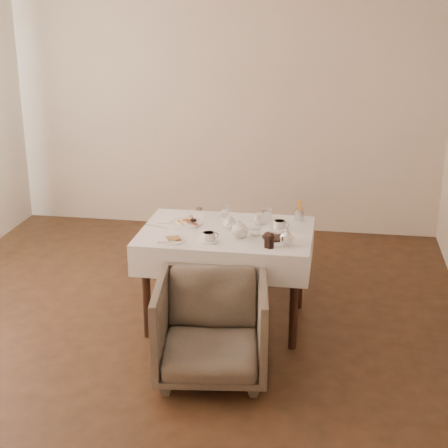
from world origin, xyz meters
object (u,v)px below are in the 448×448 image
armchair_near (212,328)px  armchair_far (227,249)px  breakfast_plate (187,222)px  teapot_centre (230,222)px  table (226,245)px

armchair_near → armchair_far: size_ratio=1.13×
breakfast_plate → teapot_centre: size_ratio=1.78×
breakfast_plate → teapot_centre: 0.37m
table → armchair_near: 0.83m
armchair_near → teapot_centre: (-0.01, 0.80, 0.47)m
breakfast_plate → armchair_near: bearing=-63.3°
armchair_far → breakfast_plate: size_ratio=2.58×
breakfast_plate → teapot_centre: (0.35, -0.09, 0.05)m
table → breakfast_plate: (-0.33, 0.12, 0.13)m
armchair_far → breakfast_plate: 0.83m
armchair_far → breakfast_plate: (-0.21, -0.66, 0.46)m
breakfast_plate → teapot_centre: teapot_centre is taller
table → armchair_near: table is taller
breakfast_plate → armchair_far: bearing=76.7°
armchair_far → teapot_centre: (0.14, -0.75, 0.51)m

